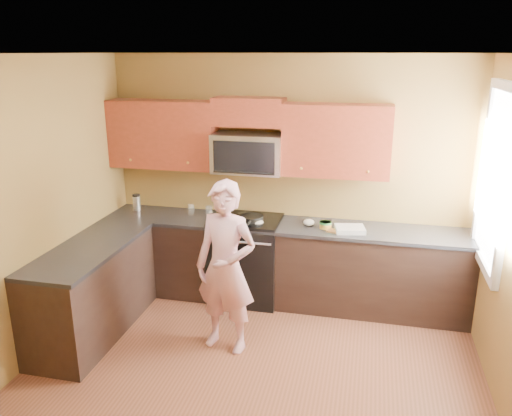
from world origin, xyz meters
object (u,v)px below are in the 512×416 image
(stove, at_px, (246,259))
(woman, at_px, (226,268))
(microwave, at_px, (248,172))
(frying_pan, at_px, (252,220))
(travel_mug, at_px, (137,210))
(butter_tub, at_px, (325,228))

(stove, xyz_separation_m, woman, (0.07, -1.03, 0.34))
(microwave, height_order, frying_pan, microwave)
(woman, bearing_deg, frying_pan, 100.22)
(stove, xyz_separation_m, frying_pan, (0.08, -0.04, 0.47))
(microwave, bearing_deg, stove, -90.00)
(stove, xyz_separation_m, travel_mug, (-1.35, 0.11, 0.45))
(stove, height_order, microwave, microwave)
(stove, bearing_deg, microwave, 90.00)
(butter_tub, bearing_deg, frying_pan, -179.78)
(woman, xyz_separation_m, travel_mug, (-1.42, 1.15, 0.10))
(butter_tub, bearing_deg, stove, 177.48)
(stove, relative_size, travel_mug, 4.93)
(microwave, distance_m, travel_mug, 1.45)
(stove, distance_m, travel_mug, 1.43)
(microwave, relative_size, frying_pan, 1.80)
(butter_tub, bearing_deg, woman, -129.26)
(frying_pan, height_order, butter_tub, frying_pan)
(travel_mug, bearing_deg, stove, -4.79)
(microwave, xyz_separation_m, woman, (0.07, -1.16, -0.63))
(travel_mug, bearing_deg, butter_tub, -3.90)
(frying_pan, relative_size, travel_mug, 2.19)
(woman, relative_size, butter_tub, 12.68)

